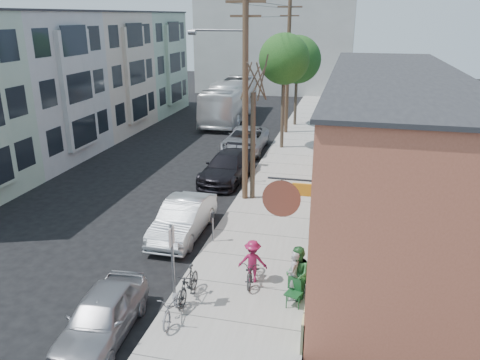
% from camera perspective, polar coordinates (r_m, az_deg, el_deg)
% --- Properties ---
extents(ground, '(120.00, 120.00, 0.00)m').
position_cam_1_polar(ground, '(19.15, -10.61, -8.23)').
color(ground, black).
extents(sidewalk, '(4.50, 58.00, 0.15)m').
position_cam_1_polar(sidewalk, '(27.95, 6.56, 1.16)').
color(sidewalk, '#A09C94').
rests_on(sidewalk, ground).
extents(cafe_building, '(6.60, 20.20, 6.61)m').
position_cam_1_polar(cafe_building, '(21.18, 17.65, 3.51)').
color(cafe_building, '#B55E43').
rests_on(cafe_building, ground).
extents(apartment_row, '(6.30, 32.00, 9.00)m').
position_cam_1_polar(apartment_row, '(35.31, -19.88, 11.36)').
color(apartment_row, '#9EB599').
rests_on(apartment_row, ground).
extents(end_cap_building, '(18.00, 8.00, 12.00)m').
position_cam_1_polar(end_cap_building, '(58.19, 4.42, 16.66)').
color(end_cap_building, '#B1B1AB').
rests_on(end_cap_building, ground).
extents(sign_post, '(0.07, 0.45, 2.80)m').
position_cam_1_polar(sign_post, '(14.51, -8.22, -9.41)').
color(sign_post, slate).
rests_on(sign_post, sidewalk).
extents(parking_meter_near, '(0.14, 0.14, 1.24)m').
position_cam_1_polar(parking_meter_near, '(18.76, -3.34, -5.17)').
color(parking_meter_near, slate).
rests_on(parking_meter_near, sidewalk).
extents(parking_meter_far, '(0.14, 0.14, 1.24)m').
position_cam_1_polar(parking_meter_far, '(25.43, 1.40, 1.58)').
color(parking_meter_far, slate).
rests_on(parking_meter_far, sidewalk).
extents(utility_pole_near, '(3.57, 0.28, 10.00)m').
position_cam_1_polar(utility_pole_near, '(22.03, 0.50, 10.63)').
color(utility_pole_near, '#503A28').
rests_on(utility_pole_near, sidewalk).
extents(utility_pole_far, '(1.80, 0.28, 10.00)m').
position_cam_1_polar(utility_pole_far, '(36.12, 5.87, 13.89)').
color(utility_pole_far, '#503A28').
rests_on(utility_pole_far, sidewalk).
extents(tree_bare, '(0.24, 0.24, 5.26)m').
position_cam_1_polar(tree_bare, '(22.63, 1.57, 4.05)').
color(tree_bare, '#44392C').
rests_on(tree_bare, sidewalk).
extents(tree_leafy_mid, '(3.32, 3.32, 7.61)m').
position_cam_1_polar(tree_leafy_mid, '(31.55, 5.41, 14.43)').
color(tree_leafy_mid, '#44392C').
rests_on(tree_leafy_mid, sidewalk).
extents(tree_leafy_far, '(3.80, 3.80, 7.19)m').
position_cam_1_polar(tree_leafy_far, '(38.87, 6.99, 14.36)').
color(tree_leafy_far, '#44392C').
rests_on(tree_leafy_far, sidewalk).
extents(patio_chair_a, '(0.64, 0.64, 0.88)m').
position_cam_1_polar(patio_chair_a, '(15.10, 6.53, -13.56)').
color(patio_chair_a, '#12411D').
rests_on(patio_chair_a, sidewalk).
extents(patio_chair_b, '(0.50, 0.50, 0.88)m').
position_cam_1_polar(patio_chair_b, '(15.87, 7.45, -11.83)').
color(patio_chair_b, '#12411D').
rests_on(patio_chair_b, sidewalk).
extents(patron_grey, '(0.47, 0.66, 1.71)m').
position_cam_1_polar(patron_grey, '(15.23, 6.56, -11.43)').
color(patron_grey, '#919397').
rests_on(patron_grey, sidewalk).
extents(patron_green, '(0.89, 1.03, 1.80)m').
position_cam_1_polar(patron_green, '(15.24, 7.03, -11.22)').
color(patron_green, '#2C6E37').
rests_on(patron_green, sidewalk).
extents(cyclist, '(1.04, 0.66, 1.53)m').
position_cam_1_polar(cyclist, '(16.08, 1.54, -9.86)').
color(cyclist, maroon).
rests_on(cyclist, sidewalk).
extents(cyclist_bike, '(0.69, 1.79, 0.93)m').
position_cam_1_polar(cyclist_bike, '(16.23, 1.54, -10.79)').
color(cyclist_bike, black).
rests_on(cyclist_bike, sidewalk).
extents(parked_bike_a, '(0.52, 1.76, 1.05)m').
position_cam_1_polar(parked_bike_a, '(15.38, -6.31, -12.50)').
color(parked_bike_a, black).
rests_on(parked_bike_a, sidewalk).
extents(parked_bike_b, '(0.68, 1.76, 0.91)m').
position_cam_1_polar(parked_bike_b, '(14.58, -8.14, -14.91)').
color(parked_bike_b, slate).
rests_on(parked_bike_b, sidewalk).
extents(car_0, '(1.94, 4.17, 1.38)m').
position_cam_1_polar(car_0, '(14.44, -16.47, -15.55)').
color(car_0, gray).
rests_on(car_0, ground).
extents(car_1, '(1.62, 4.65, 1.53)m').
position_cam_1_polar(car_1, '(19.72, -6.95, -4.70)').
color(car_1, silver).
rests_on(car_1, ground).
extents(car_2, '(2.54, 5.46, 1.54)m').
position_cam_1_polar(car_2, '(26.20, -1.52, 1.64)').
color(car_2, black).
rests_on(car_2, ground).
extents(car_3, '(2.69, 5.69, 1.57)m').
position_cam_1_polar(car_3, '(31.86, 0.64, 4.91)').
color(car_3, gray).
rests_on(car_3, ground).
extents(bus, '(3.29, 12.11, 3.34)m').
position_cam_1_polar(bus, '(41.93, -1.18, 9.68)').
color(bus, white).
rests_on(bus, ground).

